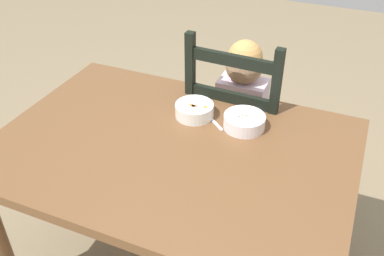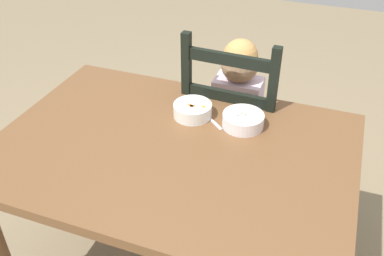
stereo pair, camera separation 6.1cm
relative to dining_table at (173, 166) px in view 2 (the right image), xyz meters
name	(u,v)px [view 2 (the right image)]	position (x,y,z in m)	size (l,w,h in m)	color
dining_table	(173,166)	(0.00, 0.00, 0.00)	(1.33, 0.93, 0.72)	brown
dining_chair	(233,133)	(0.10, 0.51, -0.16)	(0.44, 0.44, 1.01)	black
child_figure	(236,106)	(0.11, 0.51, -0.01)	(0.32, 0.31, 0.94)	silver
bowl_of_peas	(243,120)	(0.21, 0.22, 0.13)	(0.16, 0.16, 0.06)	white
bowl_of_carrots	(193,110)	(0.00, 0.22, 0.13)	(0.16, 0.16, 0.06)	white
spoon	(209,118)	(0.07, 0.22, 0.10)	(0.12, 0.11, 0.01)	silver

